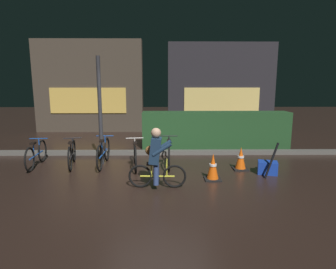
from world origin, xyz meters
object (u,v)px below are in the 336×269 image
street_post (100,112)px  parked_bike_right_mid (169,153)px  parked_bike_leftmost (36,154)px  blue_crate (268,168)px  parked_bike_left_mid (72,154)px  traffic_cone_near (213,167)px  parked_bike_center_left (103,153)px  closed_umbrella (272,160)px  parked_bike_center_right (135,155)px  cyclist (156,158)px  traffic_cone_far (241,159)px

street_post → parked_bike_right_mid: size_ratio=1.73×
parked_bike_leftmost → blue_crate: size_ratio=3.44×
parked_bike_left_mid → parked_bike_right_mid: parked_bike_right_mid is taller
street_post → traffic_cone_near: (2.74, -1.30, -1.12)m
parked_bike_center_left → closed_umbrella: size_ratio=1.91×
parked_bike_center_right → cyclist: (0.58, -1.43, 0.30)m
street_post → parked_bike_right_mid: (1.78, -0.18, -1.06)m
traffic_cone_near → parked_bike_center_right: bearing=151.8°
traffic_cone_near → parked_bike_leftmost: bearing=166.2°
parked_bike_center_left → parked_bike_leftmost: bearing=91.4°
parked_bike_center_right → blue_crate: 3.25m
traffic_cone_near → parked_bike_left_mid: bearing=162.3°
cyclist → closed_umbrella: bearing=14.6°
parked_bike_right_mid → cyclist: (-0.29, -1.57, 0.29)m
blue_crate → cyclist: (-2.62, -0.85, 0.48)m
traffic_cone_near → parked_bike_right_mid: bearing=130.5°
parked_bike_center_right → traffic_cone_far: 2.66m
traffic_cone_far → closed_umbrella: closed_umbrella is taller
parked_bike_left_mid → traffic_cone_near: size_ratio=2.52×
cyclist → traffic_cone_near: bearing=21.5°
parked_bike_center_right → traffic_cone_near: bearing=-125.4°
street_post → cyclist: size_ratio=2.25×
street_post → cyclist: 2.43m
traffic_cone_far → closed_umbrella: bearing=-48.3°
closed_umbrella → parked_bike_leftmost: bearing=143.4°
closed_umbrella → traffic_cone_near: bearing=158.9°
parked_bike_left_mid → traffic_cone_far: (4.29, -0.35, -0.05)m
closed_umbrella → parked_bike_center_left: bearing=138.7°
parked_bike_left_mid → cyclist: (2.22, -1.56, 0.31)m
parked_bike_left_mid → parked_bike_center_left: size_ratio=0.92×
parked_bike_left_mid → parked_bike_center_right: size_ratio=0.96×
parked_bike_center_left → parked_bike_left_mid: bearing=92.3°
parked_bike_center_right → traffic_cone_near: parked_bike_center_right is taller
traffic_cone_far → parked_bike_left_mid: bearing=175.3°
parked_bike_leftmost → cyclist: 3.50m
traffic_cone_far → cyclist: size_ratio=0.46×
cyclist → parked_bike_right_mid: bearing=81.1°
parked_bike_right_mid → cyclist: size_ratio=1.30×
traffic_cone_near → closed_umbrella: 1.37m
parked_bike_center_right → traffic_cone_far: size_ratio=2.75×
street_post → cyclist: street_post is taller
closed_umbrella → blue_crate: bearing=60.4°
parked_bike_center_left → cyclist: (1.42, -1.60, 0.29)m
parked_bike_center_left → traffic_cone_far: parked_bike_center_left is taller
parked_bike_left_mid → parked_bike_right_mid: bearing=-101.5°
parked_bike_center_right → parked_bike_right_mid: 0.88m
parked_bike_leftmost → traffic_cone_near: parked_bike_leftmost is taller
parked_bike_right_mid → street_post: bearing=85.0°
street_post → traffic_cone_far: 3.78m
street_post → parked_bike_center_left: (0.08, -0.15, -1.06)m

